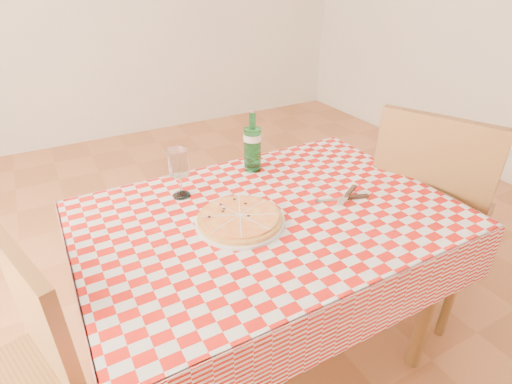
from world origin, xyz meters
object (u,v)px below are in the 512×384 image
Objects in this scene: dining_table at (269,236)px; pizza_plate at (240,218)px; water_bottle at (252,140)px; chair_near at (429,205)px; wine_glass at (179,173)px; chair_far at (18,372)px.

pizza_plate reaches higher than dining_table.
water_bottle is (0.23, 0.33, 0.11)m from pizza_plate.
chair_near is 3.37× the size of pizza_plate.
wine_glass is at bearing 112.27° from pizza_plate.
dining_table is 0.87m from chair_far.
chair_far is (-1.65, 0.03, -0.09)m from chair_near.
water_bottle is (0.11, 0.33, 0.23)m from dining_table.
chair_near is 5.39× the size of wine_glass.
dining_table is 0.17m from pizza_plate.
chair_far reaches higher than dining_table.
water_bottle is at bearing 55.41° from pizza_plate.
chair_far is at bearing -177.87° from dining_table.
wine_glass is (-1.02, 0.33, 0.27)m from chair_near.
water_bottle is at bearing 10.99° from wine_glass.
chair_near is 3.85× the size of water_bottle.
pizza_plate is at bearing 165.10° from chair_far.
pizza_plate is at bearing -177.11° from dining_table.
wine_glass is at bearing -171.73° from chair_far.
dining_table is at bearing 165.22° from chair_far.
water_bottle reaches higher than chair_far.
pizza_plate is 0.42m from water_bottle.
pizza_plate is 1.14× the size of water_bottle.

